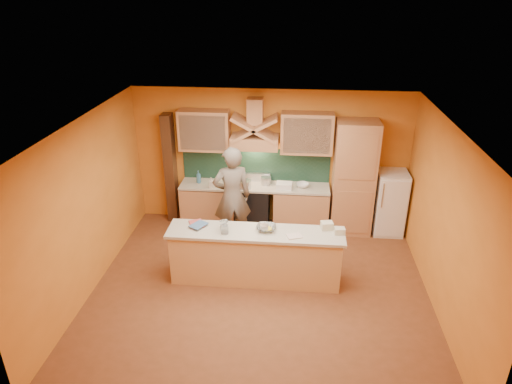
# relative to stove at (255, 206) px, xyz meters

# --- Properties ---
(floor) EXTENTS (5.50, 5.00, 0.01)m
(floor) POSITION_rel_stove_xyz_m (0.30, -2.20, -0.45)
(floor) COLOR brown
(floor) RESTS_ON ground
(ceiling) EXTENTS (5.50, 5.00, 0.01)m
(ceiling) POSITION_rel_stove_xyz_m (0.30, -2.20, 2.35)
(ceiling) COLOR white
(ceiling) RESTS_ON wall_back
(wall_back) EXTENTS (5.50, 0.02, 2.80)m
(wall_back) POSITION_rel_stove_xyz_m (0.30, 0.30, 0.95)
(wall_back) COLOR orange
(wall_back) RESTS_ON floor
(wall_front) EXTENTS (5.50, 0.02, 2.80)m
(wall_front) POSITION_rel_stove_xyz_m (0.30, -4.70, 0.95)
(wall_front) COLOR orange
(wall_front) RESTS_ON floor
(wall_left) EXTENTS (0.02, 5.00, 2.80)m
(wall_left) POSITION_rel_stove_xyz_m (-2.45, -2.20, 0.95)
(wall_left) COLOR orange
(wall_left) RESTS_ON floor
(wall_right) EXTENTS (0.02, 5.00, 2.80)m
(wall_right) POSITION_rel_stove_xyz_m (3.05, -2.20, 0.95)
(wall_right) COLOR orange
(wall_right) RESTS_ON floor
(base_cabinet_left) EXTENTS (1.10, 0.60, 0.86)m
(base_cabinet_left) POSITION_rel_stove_xyz_m (-0.95, 0.00, -0.02)
(base_cabinet_left) COLOR tan
(base_cabinet_left) RESTS_ON floor
(base_cabinet_right) EXTENTS (1.10, 0.60, 0.86)m
(base_cabinet_right) POSITION_rel_stove_xyz_m (0.95, 0.00, -0.02)
(base_cabinet_right) COLOR tan
(base_cabinet_right) RESTS_ON floor
(counter_top) EXTENTS (3.00, 0.62, 0.04)m
(counter_top) POSITION_rel_stove_xyz_m (-0.00, 0.00, 0.45)
(counter_top) COLOR #B8AF9C
(counter_top) RESTS_ON base_cabinet_left
(stove) EXTENTS (0.60, 0.58, 0.90)m
(stove) POSITION_rel_stove_xyz_m (0.00, 0.00, 0.00)
(stove) COLOR black
(stove) RESTS_ON floor
(backsplash) EXTENTS (3.00, 0.03, 0.70)m
(backsplash) POSITION_rel_stove_xyz_m (-0.00, 0.28, 0.80)
(backsplash) COLOR #163125
(backsplash) RESTS_ON wall_back
(range_hood) EXTENTS (0.92, 0.50, 0.24)m
(range_hood) POSITION_rel_stove_xyz_m (0.00, 0.05, 1.37)
(range_hood) COLOR tan
(range_hood) RESTS_ON wall_back
(hood_chimney) EXTENTS (0.30, 0.30, 0.50)m
(hood_chimney) POSITION_rel_stove_xyz_m (0.00, 0.15, 1.95)
(hood_chimney) COLOR tan
(hood_chimney) RESTS_ON wall_back
(upper_cabinet_left) EXTENTS (1.00, 0.35, 0.80)m
(upper_cabinet_left) POSITION_rel_stove_xyz_m (-1.00, 0.12, 1.55)
(upper_cabinet_left) COLOR tan
(upper_cabinet_left) RESTS_ON wall_back
(upper_cabinet_right) EXTENTS (1.00, 0.35, 0.80)m
(upper_cabinet_right) POSITION_rel_stove_xyz_m (1.00, 0.12, 1.55)
(upper_cabinet_right) COLOR tan
(upper_cabinet_right) RESTS_ON wall_back
(pantry_column) EXTENTS (0.80, 0.60, 2.30)m
(pantry_column) POSITION_rel_stove_xyz_m (1.95, 0.00, 0.70)
(pantry_column) COLOR tan
(pantry_column) RESTS_ON floor
(fridge) EXTENTS (0.58, 0.60, 1.30)m
(fridge) POSITION_rel_stove_xyz_m (2.70, 0.00, 0.20)
(fridge) COLOR white
(fridge) RESTS_ON floor
(trim_column_left) EXTENTS (0.20, 0.30, 2.30)m
(trim_column_left) POSITION_rel_stove_xyz_m (-1.75, 0.15, 0.70)
(trim_column_left) COLOR #472816
(trim_column_left) RESTS_ON floor
(island_body) EXTENTS (2.80, 0.55, 0.88)m
(island_body) POSITION_rel_stove_xyz_m (0.20, -1.90, -0.01)
(island_body) COLOR #E0AD73
(island_body) RESTS_ON floor
(island_top) EXTENTS (2.90, 0.62, 0.05)m
(island_top) POSITION_rel_stove_xyz_m (0.20, -1.90, 0.47)
(island_top) COLOR #B8AF9C
(island_top) RESTS_ON island_body
(person) EXTENTS (0.83, 0.67, 1.97)m
(person) POSITION_rel_stove_xyz_m (-0.35, -0.72, 0.53)
(person) COLOR #70665B
(person) RESTS_ON floor
(pot_large) EXTENTS (0.33, 0.33, 0.16)m
(pot_large) POSITION_rel_stove_xyz_m (-0.18, -0.15, 0.53)
(pot_large) COLOR silver
(pot_large) RESTS_ON stove
(pot_small) EXTENTS (0.23, 0.23, 0.15)m
(pot_small) POSITION_rel_stove_xyz_m (0.22, 0.08, 0.53)
(pot_small) COLOR #B4B3BA
(pot_small) RESTS_ON stove
(soap_bottle_a) EXTENTS (0.11, 0.11, 0.21)m
(soap_bottle_a) POSITION_rel_stove_xyz_m (-0.85, -0.18, 0.57)
(soap_bottle_a) COLOR beige
(soap_bottle_a) RESTS_ON counter_top
(soap_bottle_b) EXTENTS (0.11, 0.11, 0.26)m
(soap_bottle_b) POSITION_rel_stove_xyz_m (-1.14, 0.01, 0.60)
(soap_bottle_b) COLOR teal
(soap_bottle_b) RESTS_ON counter_top
(bowl_back) EXTENTS (0.29, 0.29, 0.08)m
(bowl_back) POSITION_rel_stove_xyz_m (0.96, -0.00, 0.51)
(bowl_back) COLOR silver
(bowl_back) RESTS_ON counter_top
(dish_rack) EXTENTS (0.32, 0.26, 0.11)m
(dish_rack) POSITION_rel_stove_xyz_m (0.60, -0.09, 0.52)
(dish_rack) COLOR white
(dish_rack) RESTS_ON counter_top
(book_lower) EXTENTS (0.32, 0.36, 0.03)m
(book_lower) POSITION_rel_stove_xyz_m (-0.90, -1.82, 0.51)
(book_lower) COLOR #B54540
(book_lower) RESTS_ON island_top
(book_upper) EXTENTS (0.32, 0.35, 0.02)m
(book_upper) POSITION_rel_stove_xyz_m (-0.84, -1.78, 0.53)
(book_upper) COLOR #416490
(book_upper) RESTS_ON island_top
(jar_large) EXTENTS (0.15, 0.15, 0.15)m
(jar_large) POSITION_rel_stove_xyz_m (-0.32, -1.88, 0.57)
(jar_large) COLOR white
(jar_large) RESTS_ON island_top
(jar_small) EXTENTS (0.13, 0.13, 0.15)m
(jar_small) POSITION_rel_stove_xyz_m (-0.29, -2.02, 0.57)
(jar_small) COLOR white
(jar_small) RESTS_ON island_top
(kitchen_scale) EXTENTS (0.14, 0.14, 0.09)m
(kitchen_scale) POSITION_rel_stove_xyz_m (0.34, -1.87, 0.54)
(kitchen_scale) COLOR white
(kitchen_scale) RESTS_ON island_top
(mixing_bowl) EXTENTS (0.34, 0.34, 0.08)m
(mixing_bowl) POSITION_rel_stove_xyz_m (0.37, -1.84, 0.53)
(mixing_bowl) COLOR white
(mixing_bowl) RESTS_ON island_top
(cloth) EXTENTS (0.28, 0.24, 0.02)m
(cloth) POSITION_rel_stove_xyz_m (0.83, -2.00, 0.50)
(cloth) COLOR beige
(cloth) RESTS_ON island_top
(grocery_bag_a) EXTENTS (0.22, 0.19, 0.12)m
(grocery_bag_a) POSITION_rel_stove_xyz_m (1.36, -1.71, 0.56)
(grocery_bag_a) COLOR beige
(grocery_bag_a) RESTS_ON island_top
(grocery_bag_b) EXTENTS (0.18, 0.14, 0.10)m
(grocery_bag_b) POSITION_rel_stove_xyz_m (1.56, -1.84, 0.55)
(grocery_bag_b) COLOR beige
(grocery_bag_b) RESTS_ON island_top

